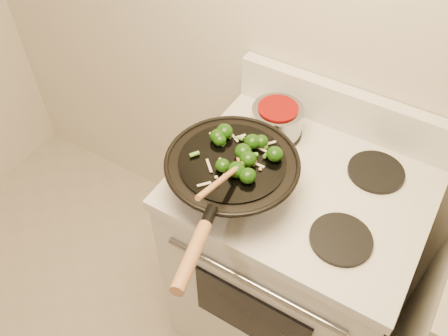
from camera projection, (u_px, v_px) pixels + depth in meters
The scene contains 5 objects.
stove at pixel (290, 257), 1.83m from camera, with size 0.78×0.67×1.08m.
wok at pixel (232, 174), 1.41m from camera, with size 0.40×0.65×0.19m.
stirfry at pixel (242, 151), 1.37m from camera, with size 0.24×0.27×0.05m.
wooden_spoon at pixel (234, 170), 1.30m from camera, with size 0.06×0.28×0.11m.
saucepan at pixel (277, 120), 1.60m from camera, with size 0.17×0.27×0.10m.
Camera 1 is at (0.28, 0.20, 2.06)m, focal length 38.00 mm.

